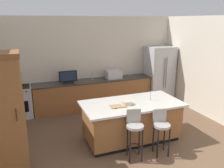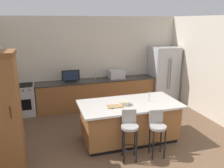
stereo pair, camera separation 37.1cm
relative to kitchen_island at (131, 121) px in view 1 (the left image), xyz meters
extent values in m
cube|color=beige|center=(-0.14, 2.69, 0.96)|extent=(6.01, 0.12, 2.84)
cube|color=beige|center=(2.67, 0.14, 0.96)|extent=(0.12, 5.48, 2.84)
cube|color=brown|center=(-0.21, 2.31, -0.03)|extent=(3.73, 0.60, 0.86)
cube|color=#332D28|center=(-0.21, 2.31, 0.42)|extent=(3.76, 0.62, 0.04)
cube|color=black|center=(0.00, 0.00, -0.42)|extent=(2.03, 0.91, 0.09)
cube|color=brown|center=(0.00, 0.00, 0.01)|extent=(2.11, 0.99, 0.77)
cube|color=beige|center=(0.00, 0.00, 0.42)|extent=(2.27, 1.15, 0.04)
cube|color=#B7BABF|center=(2.12, 2.25, 0.47)|extent=(0.88, 0.72, 1.86)
cylinder|color=gray|center=(2.08, 1.85, 0.56)|extent=(0.02, 0.02, 1.02)
cylinder|color=gray|center=(2.16, 1.85, 0.56)|extent=(0.02, 0.02, 1.02)
cube|color=#B7BABF|center=(-2.47, 2.31, -0.02)|extent=(0.74, 0.60, 0.90)
cube|color=black|center=(-2.47, 2.00, -0.06)|extent=(0.52, 0.01, 0.32)
cube|color=black|center=(-2.47, 2.31, 0.44)|extent=(0.66, 0.50, 0.02)
cylinder|color=black|center=(-2.71, 1.99, 0.37)|extent=(0.04, 0.03, 0.04)
cylinder|color=black|center=(-2.55, 1.99, 0.37)|extent=(0.04, 0.03, 0.04)
cylinder|color=black|center=(-2.39, 1.99, 0.37)|extent=(0.04, 0.03, 0.04)
cylinder|color=black|center=(-2.22, 1.99, 0.37)|extent=(0.04, 0.03, 0.04)
cube|color=brown|center=(-2.58, -0.31, 0.65)|extent=(0.62, 0.58, 2.22)
cylinder|color=#332819|center=(-2.40, -0.62, 0.76)|extent=(0.02, 0.02, 0.22)
cube|color=#B7BABF|center=(0.45, 2.31, 0.57)|extent=(0.48, 0.36, 0.27)
cube|color=black|center=(-1.03, 2.26, 0.46)|extent=(0.32, 0.16, 0.05)
cube|color=black|center=(-1.03, 2.26, 0.64)|extent=(0.54, 0.05, 0.32)
cube|color=#1E2D47|center=(-1.03, 2.23, 0.64)|extent=(0.47, 0.01, 0.27)
cylinder|color=#B2B2B7|center=(-0.23, 2.41, 0.55)|extent=(0.02, 0.02, 0.24)
cylinder|color=#B2B2B7|center=(0.47, 0.00, 0.55)|extent=(0.02, 0.02, 0.22)
cylinder|color=gray|center=(-0.29, -0.75, 0.25)|extent=(0.34, 0.34, 0.05)
cube|color=gray|center=(-0.26, -0.61, 0.41)|extent=(0.29, 0.10, 0.28)
cylinder|color=black|center=(-0.44, -0.85, -0.12)|extent=(0.03, 0.03, 0.69)
cylinder|color=black|center=(-0.20, -0.90, -0.12)|extent=(0.03, 0.03, 0.69)
cylinder|color=black|center=(-0.38, -0.61, -0.12)|extent=(0.03, 0.03, 0.69)
cylinder|color=black|center=(-0.14, -0.66, -0.12)|extent=(0.03, 0.03, 0.69)
torus|color=black|center=(-0.29, -0.75, -0.21)|extent=(0.28, 0.28, 0.02)
cylinder|color=gray|center=(0.30, -0.80, 0.19)|extent=(0.34, 0.34, 0.05)
cube|color=gray|center=(0.32, -0.66, 0.35)|extent=(0.29, 0.08, 0.28)
cylinder|color=black|center=(0.15, -0.90, -0.15)|extent=(0.03, 0.03, 0.63)
cylinder|color=black|center=(0.40, -0.95, -0.15)|extent=(0.03, 0.03, 0.63)
cylinder|color=black|center=(0.20, -0.66, -0.15)|extent=(0.03, 0.03, 0.63)
cylinder|color=black|center=(0.44, -0.70, -0.15)|extent=(0.03, 0.03, 0.63)
torus|color=black|center=(0.30, -0.80, -0.23)|extent=(0.28, 0.28, 0.02)
cylinder|color=beige|center=(-0.15, -0.06, 0.49)|extent=(0.24, 0.24, 0.09)
cube|color=black|center=(-0.46, -0.15, 0.45)|extent=(0.14, 0.16, 0.01)
cube|color=#A87F51|center=(-0.39, -0.11, 0.45)|extent=(0.36, 0.23, 0.02)
camera|label=1|loc=(-2.18, -4.43, 2.25)|focal=36.85mm
camera|label=2|loc=(-1.83, -4.55, 2.25)|focal=36.85mm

